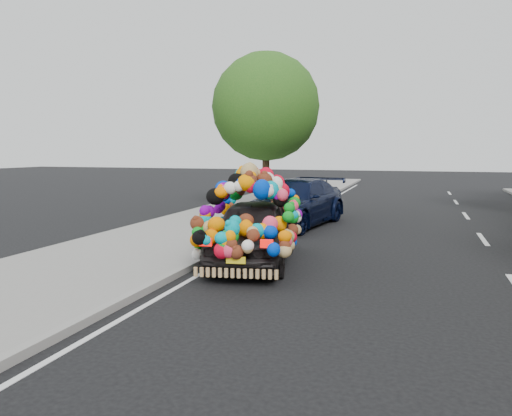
% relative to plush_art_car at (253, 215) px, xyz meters
% --- Properties ---
extents(ground, '(100.00, 100.00, 0.00)m').
position_rel_plush_art_car_xyz_m(ground, '(1.37, -0.53, -1.00)').
color(ground, black).
rests_on(ground, ground).
extents(sidewalk, '(4.00, 60.00, 0.12)m').
position_rel_plush_art_car_xyz_m(sidewalk, '(-2.93, -0.53, -0.94)').
color(sidewalk, gray).
rests_on(sidewalk, ground).
extents(kerb, '(0.15, 60.00, 0.13)m').
position_rel_plush_art_car_xyz_m(kerb, '(-0.98, -0.53, -0.94)').
color(kerb, gray).
rests_on(kerb, ground).
extents(tree_near_sidewalk, '(4.20, 4.20, 6.13)m').
position_rel_plush_art_car_xyz_m(tree_near_sidewalk, '(-2.43, 8.97, 3.02)').
color(tree_near_sidewalk, '#332114').
rests_on(tree_near_sidewalk, ground).
extents(plush_art_car, '(2.59, 4.36, 1.98)m').
position_rel_plush_art_car_xyz_m(plush_art_car, '(0.00, 0.00, 0.00)').
color(plush_art_car, black).
rests_on(plush_art_car, ground).
extents(navy_sedan, '(2.87, 5.29, 1.45)m').
position_rel_plush_art_car_xyz_m(navy_sedan, '(-0.38, 5.28, -0.28)').
color(navy_sedan, black).
rests_on(navy_sedan, ground).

